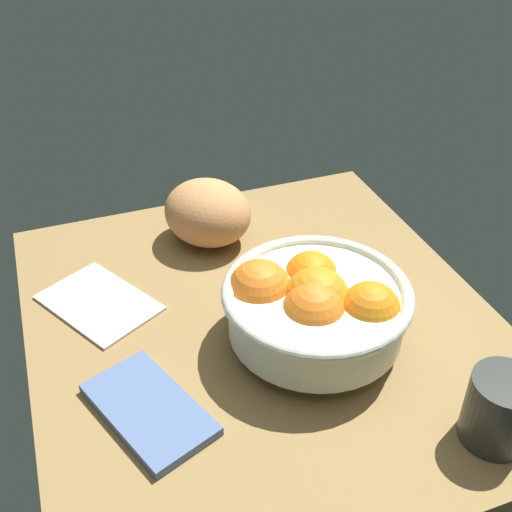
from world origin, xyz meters
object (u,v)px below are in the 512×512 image
Objects in this scene: fruit_bowl at (314,304)px; bread_loaf at (208,213)px; mug at (503,409)px; napkin_folded at (149,409)px; napkin_spare at (99,302)px.

fruit_bowl is 1.69× the size of bread_loaf.
mug is at bearing 21.28° from bread_loaf.
fruit_bowl is at bearing -148.50° from mug.
fruit_bowl reaches higher than bread_loaf.
fruit_bowl is at bearing 101.67° from napkin_folded.
napkin_spare is (-21.00, -2.35, -0.17)cm from napkin_folded.
fruit_bowl is 23.10cm from napkin_folded.
mug is at bearing 65.28° from napkin_folded.
mug is (36.90, 36.89, 3.77)cm from napkin_spare.
napkin_folded is (30.93, -16.30, -4.32)cm from bread_loaf.
mug reaches higher than napkin_spare.
napkin_spare is at bearing -135.01° from mug.
bread_loaf is at bearing -158.72° from mug.
bread_loaf is 0.87× the size of napkin_folded.
napkin_spare is (9.93, -18.65, -4.48)cm from bread_loaf.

